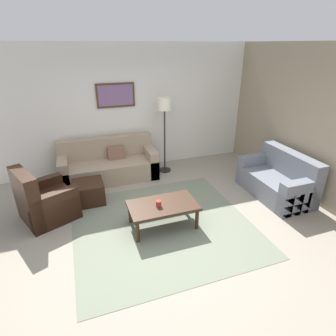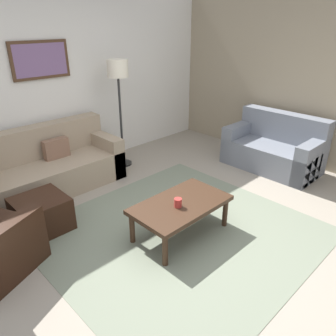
{
  "view_description": "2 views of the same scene",
  "coord_description": "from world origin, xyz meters",
  "px_view_note": "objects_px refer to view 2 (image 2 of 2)",
  "views": [
    {
      "loc": [
        -1.17,
        -3.58,
        2.76
      ],
      "look_at": [
        0.25,
        0.43,
        0.82
      ],
      "focal_mm": 29.33,
      "sensor_mm": 36.0,
      "label": 1
    },
    {
      "loc": [
        -2.25,
        -2.12,
        2.26
      ],
      "look_at": [
        0.02,
        0.2,
        0.76
      ],
      "focal_mm": 34.69,
      "sensor_mm": 36.0,
      "label": 2
    }
  ],
  "objects_px": {
    "couch_loveseat": "(275,149)",
    "cup": "(178,203)",
    "couch_main": "(46,169)",
    "lamp_standing": "(118,80)",
    "framed_artwork": "(40,60)",
    "coffee_table": "(181,207)",
    "ottoman": "(42,214)"
  },
  "relations": [
    {
      "from": "cup",
      "to": "framed_artwork",
      "type": "xyz_separation_m",
      "value": [
        -0.14,
        2.56,
        1.27
      ]
    },
    {
      "from": "coffee_table",
      "to": "cup",
      "type": "bearing_deg",
      "value": -156.51
    },
    {
      "from": "couch_main",
      "to": "ottoman",
      "type": "height_order",
      "value": "couch_main"
    },
    {
      "from": "cup",
      "to": "coffee_table",
      "type": "bearing_deg",
      "value": 23.49
    },
    {
      "from": "coffee_table",
      "to": "lamp_standing",
      "type": "bearing_deg",
      "value": 70.32
    },
    {
      "from": "couch_main",
      "to": "couch_loveseat",
      "type": "distance_m",
      "value": 3.59
    },
    {
      "from": "couch_loveseat",
      "to": "cup",
      "type": "distance_m",
      "value": 2.57
    },
    {
      "from": "couch_loveseat",
      "to": "lamp_standing",
      "type": "bearing_deg",
      "value": 133.86
    },
    {
      "from": "ottoman",
      "to": "cup",
      "type": "xyz_separation_m",
      "value": [
        1.0,
        -1.23,
        0.26
      ]
    },
    {
      "from": "coffee_table",
      "to": "framed_artwork",
      "type": "height_order",
      "value": "framed_artwork"
    },
    {
      "from": "couch_main",
      "to": "lamp_standing",
      "type": "distance_m",
      "value": 1.71
    },
    {
      "from": "cup",
      "to": "framed_artwork",
      "type": "bearing_deg",
      "value": 93.15
    },
    {
      "from": "couch_main",
      "to": "cup",
      "type": "relative_size",
      "value": 20.91
    },
    {
      "from": "couch_loveseat",
      "to": "framed_artwork",
      "type": "bearing_deg",
      "value": 139.44
    },
    {
      "from": "couch_main",
      "to": "ottoman",
      "type": "relative_size",
      "value": 3.68
    },
    {
      "from": "lamp_standing",
      "to": "couch_main",
      "type": "bearing_deg",
      "value": 175.68
    },
    {
      "from": "couch_main",
      "to": "cup",
      "type": "distance_m",
      "value": 2.23
    },
    {
      "from": "coffee_table",
      "to": "couch_main",
      "type": "bearing_deg",
      "value": 104.87
    },
    {
      "from": "couch_loveseat",
      "to": "cup",
      "type": "xyz_separation_m",
      "value": [
        -2.56,
        -0.25,
        0.16
      ]
    },
    {
      "from": "couch_loveseat",
      "to": "cup",
      "type": "relative_size",
      "value": 14.95
    },
    {
      "from": "couch_main",
      "to": "coffee_table",
      "type": "distance_m",
      "value": 2.21
    },
    {
      "from": "ottoman",
      "to": "framed_artwork",
      "type": "height_order",
      "value": "framed_artwork"
    },
    {
      "from": "couch_loveseat",
      "to": "coffee_table",
      "type": "xyz_separation_m",
      "value": [
        -2.47,
        -0.22,
        0.06
      ]
    },
    {
      "from": "lamp_standing",
      "to": "framed_artwork",
      "type": "xyz_separation_m",
      "value": [
        -0.95,
        0.49,
        0.33
      ]
    },
    {
      "from": "cup",
      "to": "lamp_standing",
      "type": "distance_m",
      "value": 2.42
    },
    {
      "from": "couch_main",
      "to": "ottoman",
      "type": "bearing_deg",
      "value": -118.83
    },
    {
      "from": "couch_loveseat",
      "to": "ottoman",
      "type": "height_order",
      "value": "couch_loveseat"
    },
    {
      "from": "couch_main",
      "to": "framed_artwork",
      "type": "xyz_separation_m",
      "value": [
        0.34,
        0.39,
        1.43
      ]
    },
    {
      "from": "cup",
      "to": "framed_artwork",
      "type": "distance_m",
      "value": 2.86
    },
    {
      "from": "couch_main",
      "to": "couch_loveseat",
      "type": "bearing_deg",
      "value": -32.22
    },
    {
      "from": "couch_loveseat",
      "to": "lamp_standing",
      "type": "distance_m",
      "value": 2.75
    },
    {
      "from": "couch_loveseat",
      "to": "framed_artwork",
      "type": "distance_m",
      "value": 3.83
    }
  ]
}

